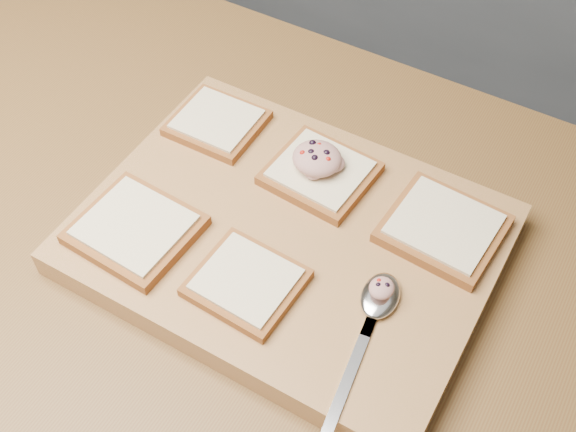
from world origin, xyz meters
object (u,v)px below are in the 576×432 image
cutting_board (288,239)px  tuna_salad_dollop (317,158)px  bread_far_center (320,173)px  spoon (376,307)px

cutting_board → tuna_salad_dollop: size_ratio=7.74×
bread_far_center → spoon: (0.14, -0.14, -0.00)m
bread_far_center → tuna_salad_dollop: (-0.01, 0.00, 0.02)m
tuna_salad_dollop → spoon: bearing=-43.0°
tuna_salad_dollop → spoon: (0.15, -0.14, -0.02)m
cutting_board → tuna_salad_dollop: tuna_salad_dollop is taller
bread_far_center → spoon: 0.19m
cutting_board → spoon: (0.13, -0.05, 0.02)m
cutting_board → bread_far_center: bread_far_center is taller
cutting_board → bread_far_center: size_ratio=3.66×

